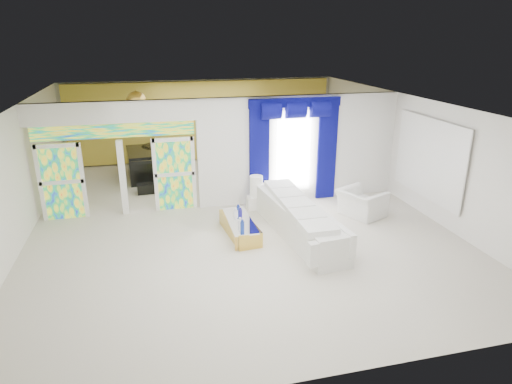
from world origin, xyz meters
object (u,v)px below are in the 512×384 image
object	(u,v)px
coffee_table	(240,228)
armchair	(361,203)
white_sofa	(297,220)
grand_piano	(150,164)
console_table	(267,202)

from	to	relation	value
coffee_table	armchair	world-z (taller)	armchair
white_sofa	grand_piano	bearing A→B (deg)	115.29
coffee_table	grand_piano	xyz separation A→B (m)	(-1.97, 5.22, 0.28)
console_table	grand_piano	bearing A→B (deg)	129.99
console_table	white_sofa	bearing A→B (deg)	-82.08
armchair	grand_piano	world-z (taller)	grand_piano
coffee_table	grand_piano	distance (m)	5.58
white_sofa	coffee_table	distance (m)	1.39
console_table	armchair	distance (m)	2.56
white_sofa	armchair	distance (m)	2.15
white_sofa	coffee_table	size ratio (longest dim) A/B	2.27
coffee_table	armchair	distance (m)	3.41
armchair	console_table	bearing A→B (deg)	39.75
armchair	grand_piano	size ratio (longest dim) A/B	0.58
coffee_table	console_table	size ratio (longest dim) A/B	1.54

